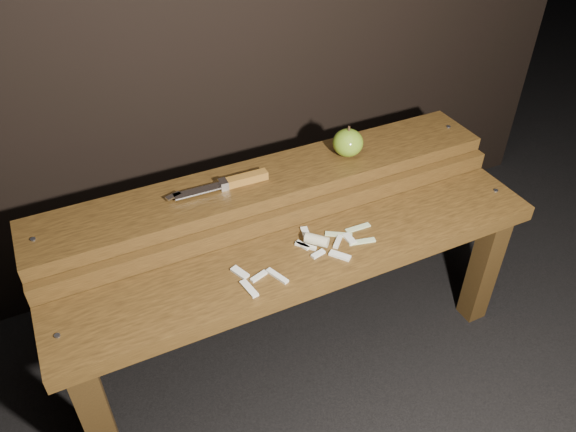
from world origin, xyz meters
name	(u,v)px	position (x,y,z in m)	size (l,w,h in m)	color
ground	(297,351)	(0.00, 0.00, 0.00)	(60.00, 60.00, 0.00)	black
bench_front_tier	(310,276)	(0.00, -0.06, 0.35)	(1.20, 0.20, 0.42)	#37230D
bench_rear_tier	(270,204)	(0.00, 0.17, 0.41)	(1.20, 0.21, 0.50)	#37230D
apple	(348,143)	(0.23, 0.17, 0.54)	(0.08, 0.08, 0.08)	olive
knife	(234,182)	(-0.09, 0.17, 0.51)	(0.26, 0.04, 0.02)	#925C20
apple_scraps	(312,247)	(0.01, -0.04, 0.43)	(0.37, 0.16, 0.03)	beige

